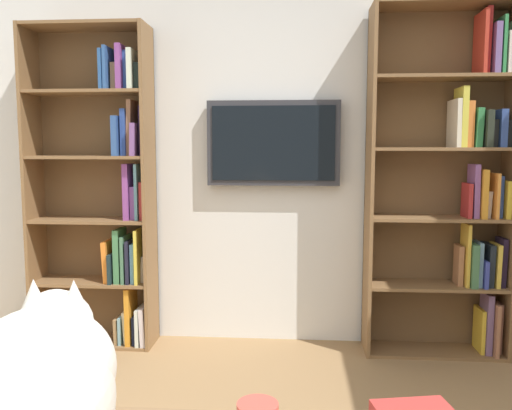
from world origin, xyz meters
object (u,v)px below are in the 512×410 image
(bookshelf_left, at_px, (455,181))
(wall_mounted_tv, at_px, (273,143))
(bookshelf_right, at_px, (106,193))
(cat, at_px, (17,409))

(bookshelf_left, bearing_deg, wall_mounted_tv, -4.25)
(bookshelf_left, xyz_separation_m, wall_mounted_tv, (1.14, -0.08, 0.23))
(bookshelf_left, distance_m, bookshelf_right, 2.23)
(cat, bearing_deg, wall_mounted_tv, -96.39)
(bookshelf_right, xyz_separation_m, wall_mounted_tv, (-1.09, -0.08, 0.33))
(bookshelf_right, xyz_separation_m, cat, (-0.80, 2.56, -0.12))
(cat, bearing_deg, bookshelf_right, -72.68)
(wall_mounted_tv, bearing_deg, bookshelf_right, 4.42)
(wall_mounted_tv, bearing_deg, cat, 83.61)
(bookshelf_right, distance_m, cat, 2.68)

